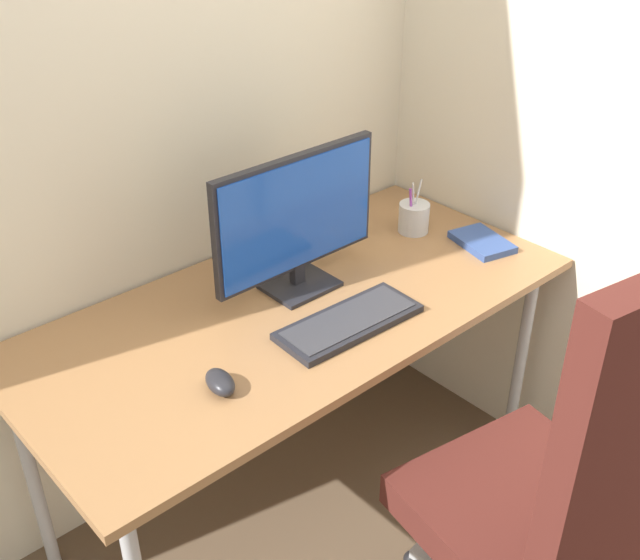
{
  "coord_description": "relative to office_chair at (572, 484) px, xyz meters",
  "views": [
    {
      "loc": [
        -1.1,
        -1.32,
        1.85
      ],
      "look_at": [
        0.02,
        -0.07,
        0.84
      ],
      "focal_mm": 43.01,
      "sensor_mm": 36.0,
      "label": 1
    }
  ],
  "objects": [
    {
      "name": "office_chair",
      "position": [
        0.0,
        0.0,
        0.0
      ],
      "size": [
        0.59,
        0.61,
        1.21
      ],
      "color": "black",
      "rests_on": "ground_plane"
    },
    {
      "name": "notebook",
      "position": [
        0.54,
        0.68,
        0.13
      ],
      "size": [
        0.17,
        0.21,
        0.02
      ],
      "primitive_type": "cube",
      "rotation": [
        0.0,
        0.0,
        -0.25
      ],
      "color": "#334C8C",
      "rests_on": "desk"
    },
    {
      "name": "wall_side_right",
      "position": [
        0.69,
        0.55,
        0.78
      ],
      "size": [
        0.04,
        2.45,
        2.8
      ],
      "primitive_type": "cube",
      "color": "beige",
      "rests_on": "ground_plane"
    },
    {
      "name": "mouse",
      "position": [
        -0.46,
        0.64,
        0.14
      ],
      "size": [
        0.08,
        0.11,
        0.04
      ],
      "primitive_type": "ellipsoid",
      "rotation": [
        0.0,
        0.0,
        -0.19
      ],
      "color": "black",
      "rests_on": "desk"
    },
    {
      "name": "ground_plane",
      "position": [
        -0.1,
        0.8,
        -0.62
      ],
      "size": [
        8.0,
        8.0,
        0.0
      ],
      "primitive_type": "plane",
      "color": "brown"
    },
    {
      "name": "desk",
      "position": [
        -0.1,
        0.8,
        0.06
      ],
      "size": [
        1.52,
        0.72,
        0.74
      ],
      "color": "#996B42",
      "rests_on": "ground_plane"
    },
    {
      "name": "monitor",
      "position": [
        -0.03,
        0.87,
        0.33
      ],
      "size": [
        0.52,
        0.15,
        0.38
      ],
      "color": "black",
      "rests_on": "desk"
    },
    {
      "name": "keyboard",
      "position": [
        -0.06,
        0.64,
        0.13
      ],
      "size": [
        0.39,
        0.17,
        0.02
      ],
      "color": "black",
      "rests_on": "desk"
    },
    {
      "name": "pen_holder",
      "position": [
        0.45,
        0.88,
        0.17
      ],
      "size": [
        0.1,
        0.1,
        0.17
      ],
      "color": "silver",
      "rests_on": "desk"
    },
    {
      "name": "wall_back",
      "position": [
        -0.1,
        1.19,
        0.78
      ],
      "size": [
        3.25,
        0.04,
        2.8
      ],
      "primitive_type": "cube",
      "color": "beige",
      "rests_on": "ground_plane"
    }
  ]
}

